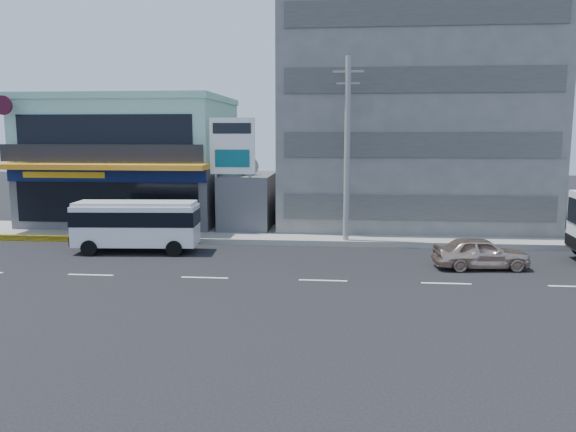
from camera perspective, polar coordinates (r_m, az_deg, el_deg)
The scene contains 11 objects.
ground at distance 24.09m, azimuth -8.46°, elevation -6.22°, with size 120.00×120.00×0.00m, color black.
sidewalk at distance 32.67m, azimuth 4.08°, elevation -1.97°, with size 70.00×5.00×0.30m, color gray.
shop_building at distance 39.07m, azimuth -15.22°, elevation 5.16°, with size 12.40×11.70×8.00m.
concrete_building at distance 37.88m, azimuth 12.07°, elevation 9.72°, with size 16.00×12.00×14.00m, color gray.
gap_structure at distance 35.34m, azimuth -3.94°, elevation 1.45°, with size 3.00×6.00×3.50m, color #414146.
satellite_dish at distance 34.17m, azimuth -4.23°, elevation 4.29°, with size 1.50×1.50×0.15m, color slate.
billboard at distance 32.42m, azimuth -5.66°, elevation 6.43°, with size 2.60×0.18×6.90m.
utility_pole_near at distance 30.03m, azimuth 6.02°, elevation 6.69°, with size 1.60×0.30×10.00m.
minibus at distance 29.54m, azimuth -15.16°, elevation -0.61°, with size 6.34×2.53×2.60m.
sedan at distance 26.71m, azimuth 18.99°, elevation -3.56°, with size 1.69×4.20×1.43m, color beige.
motorcycle_rider at distance 31.24m, azimuth -16.82°, elevation -1.84°, with size 1.66×0.97×2.01m.
Camera 1 is at (5.62, -22.61, 6.10)m, focal length 35.00 mm.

